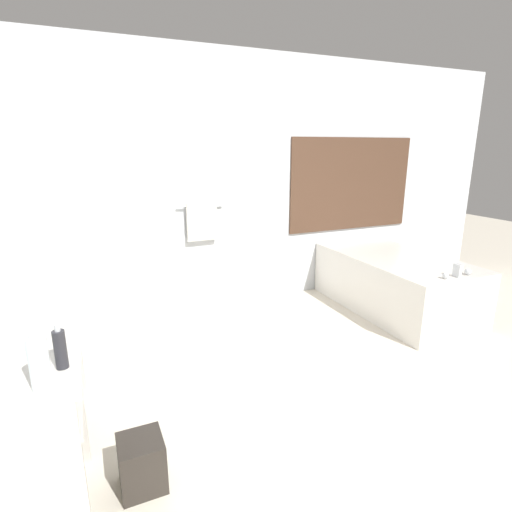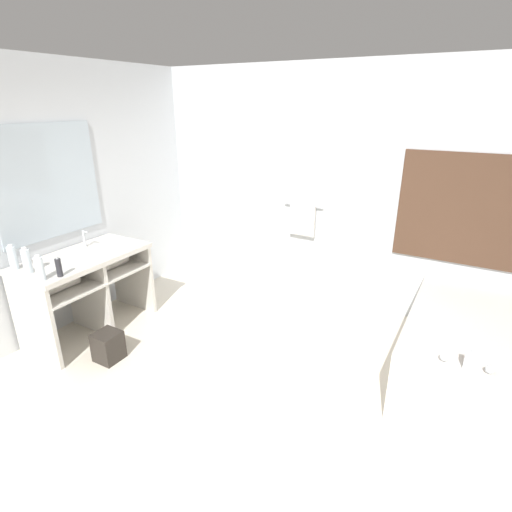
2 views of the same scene
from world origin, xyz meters
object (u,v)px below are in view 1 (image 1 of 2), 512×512
Objects in this scene: waste_bin at (142,463)px; bathtub at (394,280)px; water_bottle_3 at (39,362)px; soap_dispenser at (60,349)px.

bathtub is at bearing 25.05° from waste_bin.
soap_dispenser is at bearing 63.55° from water_bottle_3.
bathtub reaches higher than waste_bin.
bathtub is at bearing 26.73° from water_bottle_3.
bathtub is 6.12× the size of waste_bin.
soap_dispenser is (0.07, 0.13, -0.02)m from water_bottle_3.
water_bottle_3 is at bearing -116.45° from soap_dispenser.
water_bottle_3 is 0.15m from soap_dispenser.
water_bottle_3 is at bearing -153.27° from bathtub.
waste_bin is at bearing -154.95° from bathtub.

